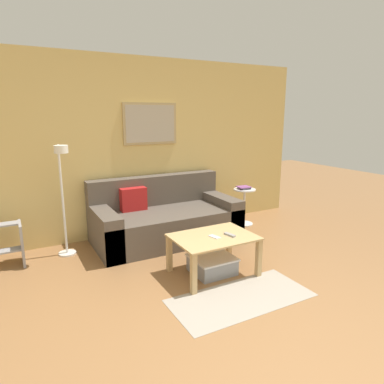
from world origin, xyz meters
name	(u,v)px	position (x,y,z in m)	size (l,w,h in m)	color
ground_plane	(273,345)	(0.00, 0.00, 0.00)	(16.00, 16.00, 0.00)	olive
wall_back	(137,147)	(0.00, 3.03, 1.28)	(5.60, 0.09, 2.55)	#D6B76B
area_rug	(241,298)	(0.20, 0.68, 0.00)	(1.41, 0.65, 0.01)	#A39989
couch	(165,219)	(0.20, 2.52, 0.29)	(2.00, 0.99, 0.87)	brown
coffee_table	(213,243)	(0.23, 1.27, 0.37)	(0.89, 0.65, 0.45)	tan
storage_bin	(212,264)	(0.24, 1.29, 0.10)	(0.47, 0.44, 0.19)	gray
floor_lamp	(63,187)	(-1.13, 2.51, 0.91)	(0.22, 0.42, 1.41)	white
side_table	(244,203)	(1.61, 2.53, 0.35)	(0.35, 0.35, 0.59)	white
book_stack	(244,188)	(1.60, 2.54, 0.61)	(0.21, 0.19, 0.04)	#4C4C51
remote_control	(230,235)	(0.40, 1.19, 0.46)	(0.04, 0.15, 0.02)	#99999E
cell_phone	(215,237)	(0.23, 1.23, 0.45)	(0.07, 0.14, 0.01)	silver
step_stool	(2,245)	(-1.83, 2.60, 0.27)	(0.44, 0.35, 0.50)	#99999E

